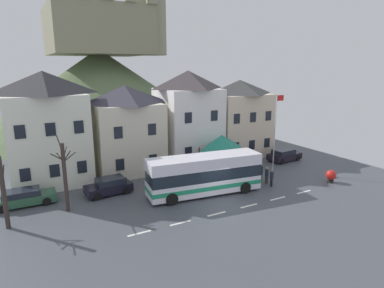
# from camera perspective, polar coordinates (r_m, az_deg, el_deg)

# --- Properties ---
(ground_plane) EXTENTS (40.00, 60.00, 0.07)m
(ground_plane) POSITION_cam_1_polar(r_m,az_deg,el_deg) (26.37, 5.69, -10.47)
(ground_plane) COLOR #484C54
(townhouse_00) EXTENTS (6.74, 5.26, 10.25)m
(townhouse_00) POSITION_cam_1_polar(r_m,az_deg,el_deg) (31.98, -23.89, 2.37)
(townhouse_00) COLOR silver
(townhouse_00) RESTS_ON ground_plane
(townhouse_01) EXTENTS (6.59, 5.52, 8.81)m
(townhouse_01) POSITION_cam_1_polar(r_m,az_deg,el_deg) (33.58, -11.34, 2.50)
(townhouse_01) COLOR beige
(townhouse_01) RESTS_ON ground_plane
(townhouse_02) EXTENTS (6.20, 5.95, 10.18)m
(townhouse_02) POSITION_cam_1_polar(r_m,az_deg,el_deg) (36.38, -0.69, 4.69)
(townhouse_02) COLOR white
(townhouse_02) RESTS_ON ground_plane
(townhouse_03) EXTENTS (6.78, 5.40, 9.06)m
(townhouse_03) POSITION_cam_1_polar(r_m,az_deg,el_deg) (39.83, 8.15, 4.50)
(townhouse_03) COLOR beige
(townhouse_03) RESTS_ON ground_plane
(hilltop_castle) EXTENTS (39.49, 39.49, 21.96)m
(hilltop_castle) POSITION_cam_1_polar(r_m,az_deg,el_deg) (57.24, -15.58, 9.84)
(hilltop_castle) COLOR #596B48
(hilltop_castle) RESTS_ON ground_plane
(transit_bus) EXTENTS (9.98, 3.58, 3.35)m
(transit_bus) POSITION_cam_1_polar(r_m,az_deg,el_deg) (27.63, 2.19, -5.45)
(transit_bus) COLOR white
(transit_bus) RESTS_ON ground_plane
(bus_shelter) EXTENTS (3.60, 3.60, 3.87)m
(bus_shelter) POSITION_cam_1_polar(r_m,az_deg,el_deg) (33.16, 5.19, 0.30)
(bus_shelter) COLOR #473D33
(bus_shelter) RESTS_ON ground_plane
(parked_car_00) EXTENTS (4.52, 1.90, 1.28)m
(parked_car_00) POSITION_cam_1_polar(r_m,az_deg,el_deg) (28.95, -27.28, -8.31)
(parked_car_00) COLOR #2A543B
(parked_car_00) RESTS_ON ground_plane
(parked_car_01) EXTENTS (3.94, 2.17, 1.40)m
(parked_car_01) POSITION_cam_1_polar(r_m,az_deg,el_deg) (28.86, -14.29, -7.15)
(parked_car_01) COLOR black
(parked_car_01) RESTS_ON ground_plane
(parked_car_02) EXTENTS (4.08, 2.20, 1.35)m
(parked_car_02) POSITION_cam_1_polar(r_m,az_deg,el_deg) (39.00, 15.80, -1.87)
(parked_car_02) COLOR black
(parked_car_02) RESTS_ON ground_plane
(parked_car_03) EXTENTS (4.38, 1.99, 1.40)m
(parked_car_03) POSITION_cam_1_polar(r_m,az_deg,el_deg) (35.33, 8.36, -3.05)
(parked_car_03) COLOR navy
(parked_car_03) RESTS_ON ground_plane
(pedestrian_00) EXTENTS (0.33, 0.32, 1.58)m
(pedestrian_00) POSITION_cam_1_polar(r_m,az_deg,el_deg) (31.91, 12.01, -4.60)
(pedestrian_00) COLOR #2D2D38
(pedestrian_00) RESTS_ON ground_plane
(pedestrian_01) EXTENTS (0.37, 0.34, 1.58)m
(pedestrian_01) POSITION_cam_1_polar(r_m,az_deg,el_deg) (31.09, 12.93, -5.21)
(pedestrian_01) COLOR #38332D
(pedestrian_01) RESTS_ON ground_plane
(pedestrian_02) EXTENTS (0.34, 0.34, 1.57)m
(pedestrian_02) POSITION_cam_1_polar(r_m,az_deg,el_deg) (30.43, 13.75, -5.56)
(pedestrian_02) COLOR black
(pedestrian_02) RESTS_ON ground_plane
(pedestrian_03) EXTENTS (0.32, 0.33, 1.61)m
(pedestrian_03) POSITION_cam_1_polar(r_m,az_deg,el_deg) (32.76, 8.45, -3.96)
(pedestrian_03) COLOR black
(pedestrian_03) RESTS_ON ground_plane
(public_bench) EXTENTS (1.78, 0.48, 0.87)m
(public_bench) POSITION_cam_1_polar(r_m,az_deg,el_deg) (34.93, 0.78, -3.45)
(public_bench) COLOR #473828
(public_bench) RESTS_ON ground_plane
(flagpole) EXTENTS (0.95, 0.10, 7.86)m
(flagpole) POSITION_cam_1_polar(r_m,az_deg,el_deg) (34.46, 14.40, 2.79)
(flagpole) COLOR silver
(flagpole) RESTS_ON ground_plane
(harbour_buoy) EXTENTS (0.94, 0.94, 1.19)m
(harbour_buoy) POSITION_cam_1_polar(r_m,az_deg,el_deg) (33.26, 23.10, -5.10)
(harbour_buoy) COLOR black
(harbour_buoy) RESTS_ON ground_plane
(bare_tree_00) EXTENTS (1.13, 1.70, 5.03)m
(bare_tree_00) POSITION_cam_1_polar(r_m,az_deg,el_deg) (24.91, -30.11, -7.19)
(bare_tree_00) COLOR #382D28
(bare_tree_00) RESTS_ON ground_plane
(bare_tree_01) EXTENTS (1.89, 1.85, 5.67)m
(bare_tree_01) POSITION_cam_1_polar(r_m,az_deg,el_deg) (25.89, -21.34, -5.13)
(bare_tree_01) COLOR #382D28
(bare_tree_01) RESTS_ON ground_plane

